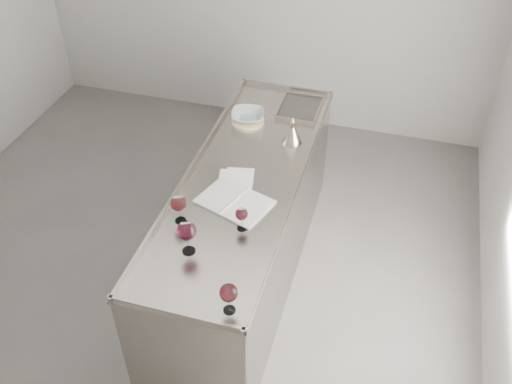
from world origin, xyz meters
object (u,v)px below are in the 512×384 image
(counter, at_px, (245,227))
(ceramic_bowl, at_px, (248,116))
(wine_glass_right, at_px, (229,293))
(notebook, at_px, (234,202))
(wine_glass_middle, at_px, (187,232))
(wine_glass_small, at_px, (242,215))
(wine_glass_left, at_px, (179,204))
(wine_funnel, at_px, (292,135))

(counter, height_order, ceramic_bowl, ceramic_bowl)
(wine_glass_right, distance_m, notebook, 0.86)
(wine_glass_middle, distance_m, wine_glass_small, 0.36)
(wine_glass_right, relative_size, wine_glass_small, 1.21)
(wine_glass_left, bearing_deg, ceramic_bowl, 86.20)
(wine_glass_small, height_order, wine_funnel, wine_funnel)
(counter, bearing_deg, wine_glass_middle, -97.87)
(notebook, bearing_deg, wine_glass_small, -42.50)
(notebook, relative_size, ceramic_bowl, 2.09)
(notebook, xyz_separation_m, wine_funnel, (0.20, 0.74, 0.06))
(wine_glass_middle, bearing_deg, ceramic_bowl, 92.61)
(wine_glass_small, bearing_deg, counter, 105.70)
(ceramic_bowl, bearing_deg, wine_glass_left, -93.80)
(notebook, distance_m, ceramic_bowl, 0.93)
(wine_glass_small, bearing_deg, wine_glass_right, -78.80)
(notebook, bearing_deg, counter, 113.52)
(wine_glass_small, height_order, ceramic_bowl, wine_glass_small)
(wine_glass_left, height_order, ceramic_bowl, wine_glass_left)
(counter, relative_size, ceramic_bowl, 9.84)
(wine_glass_middle, xyz_separation_m, wine_glass_right, (0.36, -0.34, -0.02))
(counter, xyz_separation_m, wine_glass_middle, (-0.10, -0.74, 0.62))
(counter, height_order, wine_glass_small, wine_glass_small)
(wine_glass_right, bearing_deg, wine_glass_left, 131.51)
(wine_glass_left, height_order, wine_glass_small, wine_glass_left)
(counter, bearing_deg, ceramic_bowl, 104.54)
(counter, bearing_deg, wine_glass_left, -115.08)
(counter, relative_size, wine_glass_small, 15.60)
(wine_glass_middle, bearing_deg, wine_glass_left, 121.99)
(ceramic_bowl, bearing_deg, wine_glass_middle, -87.39)
(wine_glass_left, bearing_deg, wine_glass_middle, -58.01)
(notebook, relative_size, wine_funnel, 2.38)
(wine_glass_right, bearing_deg, ceramic_bowl, 103.71)
(wine_glass_right, xyz_separation_m, ceramic_bowl, (-0.42, 1.72, -0.08))
(wine_glass_right, xyz_separation_m, wine_glass_small, (-0.12, 0.60, -0.02))
(counter, xyz_separation_m, wine_glass_small, (0.13, -0.48, 0.58))
(wine_glass_small, xyz_separation_m, notebook, (-0.11, 0.21, -0.10))
(counter, height_order, notebook, counter)
(wine_glass_left, relative_size, wine_funnel, 0.91)
(wine_glass_right, bearing_deg, wine_funnel, 91.40)
(ceramic_bowl, bearing_deg, wine_funnel, -23.84)
(wine_glass_small, bearing_deg, ceramic_bowl, 105.04)
(wine_glass_left, xyz_separation_m, wine_glass_right, (0.50, -0.56, -0.01))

